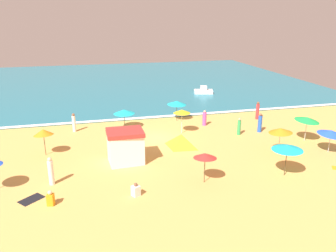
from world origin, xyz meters
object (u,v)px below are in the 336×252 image
beach_umbrella_7 (281,130)px  small_boat_0 (203,91)px  beachgoer_2 (51,172)px  beachgoer_5 (204,118)px  lifeguard_cabana (125,146)px  beachgoer_7 (136,190)px  beach_umbrella_6 (124,112)px  beachgoer_8 (239,127)px  beach_umbrella_3 (182,111)px  beach_umbrella_8 (177,103)px  beachgoer_6 (74,123)px  beachgoer_0 (260,123)px  beach_umbrella_9 (43,132)px  beach_umbrella_2 (205,156)px  beach_umbrella_4 (287,148)px  beachgoer_4 (258,111)px  beach_tent (181,141)px  beach_umbrella_0 (331,132)px  beachgoer_3 (50,199)px  beach_umbrella_1 (307,119)px

beach_umbrella_7 → small_boat_0: 21.92m
beachgoer_2 → beachgoer_5: size_ratio=1.23×
lifeguard_cabana → beachgoer_7: (-0.06, -5.15, -0.91)m
beach_umbrella_6 → beachgoer_8: size_ratio=1.66×
beach_umbrella_3 → beach_umbrella_8: size_ratio=0.81×
beachgoer_6 → beach_umbrella_6: bearing=-3.3°
beachgoer_0 → beachgoer_6: 17.56m
beach_umbrella_9 → beachgoer_8: beach_umbrella_9 is taller
lifeguard_cabana → beachgoer_0: bearing=16.1°
beach_umbrella_9 → beachgoer_6: (2.14, 5.26, -1.02)m
beach_umbrella_9 → small_boat_0: beach_umbrella_9 is taller
beachgoer_6 → beachgoer_7: (3.79, -13.33, -0.50)m
beach_umbrella_2 → beachgoer_2: (-9.74, 2.13, -0.98)m
lifeguard_cabana → beach_umbrella_2: (4.60, -4.50, 0.62)m
beach_umbrella_9 → small_boat_0: bearing=41.8°
lifeguard_cabana → beach_umbrella_4: size_ratio=1.01×
beach_umbrella_7 → beach_umbrella_9: 18.47m
beachgoer_4 → beachgoer_0: bearing=-115.4°
beachgoer_6 → beach_tent: bearing=-35.6°
beach_umbrella_4 → beachgoer_7: (-10.38, -0.26, -1.67)m
small_boat_0 → beach_umbrella_0: bearing=-83.6°
beachgoer_3 → beachgoer_7: size_ratio=1.07×
beach_umbrella_4 → beachgoer_2: 15.71m
beach_umbrella_3 → beachgoer_5: size_ratio=1.47×
beach_umbrella_3 → beachgoer_8: 5.45m
beach_umbrella_0 → beach_umbrella_2: (-11.46, -2.39, 0.20)m
beach_umbrella_2 → small_boat_0: bearing=70.3°
beachgoer_7 → lifeguard_cabana: bearing=89.3°
beach_umbrella_0 → beachgoer_2: size_ratio=1.55×
beach_umbrella_0 → beachgoer_3: beach_umbrella_0 is taller
lifeguard_cabana → beach_umbrella_8: bearing=54.8°
small_boat_0 → beachgoer_7: bearing=-118.0°
beachgoer_3 → beachgoer_4: 23.65m
beachgoer_8 → beach_umbrella_2: bearing=-128.1°
beach_tent → beachgoer_4: (10.09, 5.71, 0.35)m
beach_umbrella_2 → beach_umbrella_1: bearing=24.6°
beach_umbrella_7 → beachgoer_8: size_ratio=1.51×
beachgoer_5 → beach_umbrella_6: bearing=173.3°
beachgoer_0 → beachgoer_8: (-2.26, -0.26, -0.09)m
beach_umbrella_6 → beach_umbrella_8: size_ratio=0.95×
lifeguard_cabana → beachgoer_4: 16.81m
beach_umbrella_6 → beachgoer_3: size_ratio=2.85×
beach_umbrella_2 → beachgoer_7: 4.95m
beach_umbrella_2 → beachgoer_4: bearing=49.5°
beach_umbrella_2 → beach_umbrella_9: 12.93m
beach_umbrella_7 → beachgoer_4: (3.01, 9.06, -1.06)m
beachgoer_2 → beachgoer_0: bearing=18.6°
beach_umbrella_9 → beachgoer_3: 8.11m
lifeguard_cabana → beach_umbrella_3: (5.90, 5.24, 0.84)m
beach_umbrella_0 → beachgoer_8: (-5.17, 5.63, -0.93)m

